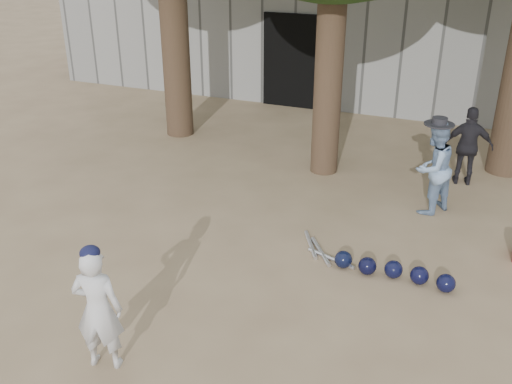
% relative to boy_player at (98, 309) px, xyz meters
% --- Properties ---
extents(ground, '(70.00, 70.00, 0.00)m').
position_rel_boy_player_xyz_m(ground, '(0.02, 1.49, -0.67)').
color(ground, '#937C5E').
rests_on(ground, ground).
extents(boy_player, '(0.55, 0.44, 1.33)m').
position_rel_boy_player_xyz_m(boy_player, '(0.00, 0.00, 0.00)').
color(boy_player, silver).
rests_on(boy_player, ground).
extents(spectator_blue, '(0.84, 0.88, 1.44)m').
position_rel_boy_player_xyz_m(spectator_blue, '(2.57, 4.75, 0.06)').
color(spectator_blue, '#7B99BF').
rests_on(spectator_blue, ground).
extents(spectator_dark, '(0.83, 0.43, 1.35)m').
position_rel_boy_player_xyz_m(spectator_dark, '(2.99, 6.06, 0.01)').
color(spectator_dark, black).
rests_on(spectator_dark, ground).
extents(back_building, '(16.00, 5.24, 3.00)m').
position_rel_boy_player_xyz_m(back_building, '(0.02, 11.83, 0.83)').
color(back_building, gray).
rests_on(back_building, ground).
extents(helmet_row, '(1.51, 0.30, 0.23)m').
position_rel_boy_player_xyz_m(helmet_row, '(2.41, 2.66, -0.55)').
color(helmet_row, black).
rests_on(helmet_row, ground).
extents(bat_pile, '(0.90, 0.76, 0.06)m').
position_rel_boy_player_xyz_m(bat_pile, '(1.40, 2.89, -0.64)').
color(bat_pile, silver).
rests_on(bat_pile, ground).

